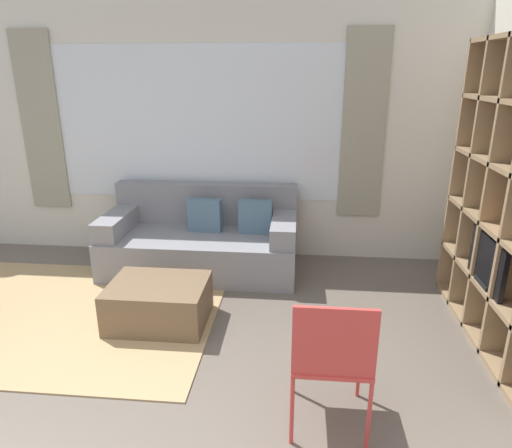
{
  "coord_description": "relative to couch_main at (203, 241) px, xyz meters",
  "views": [
    {
      "loc": [
        1.09,
        -1.58,
        2.0
      ],
      "look_at": [
        0.77,
        1.79,
        0.85
      ],
      "focal_mm": 32.0,
      "sensor_mm": 36.0,
      "label": 1
    }
  ],
  "objects": [
    {
      "name": "couch_main",
      "position": [
        0.0,
        0.0,
        0.0
      ],
      "size": [
        1.95,
        0.92,
        0.84
      ],
      "color": "gray",
      "rests_on": "ground_plane"
    },
    {
      "name": "folding_chair",
      "position": [
        1.19,
        -2.19,
        0.21
      ],
      "size": [
        0.44,
        0.46,
        0.86
      ],
      "rotation": [
        0.0,
        0.0,
        3.14
      ],
      "color": "#CC3D38",
      "rests_on": "ground_plane"
    },
    {
      "name": "wall_back",
      "position": [
        -0.11,
        0.49,
        1.05
      ],
      "size": [
        6.88,
        0.11,
        2.7
      ],
      "color": "silver",
      "rests_on": "ground_plane"
    },
    {
      "name": "area_rug",
      "position": [
        -1.02,
        -1.09,
        -0.3
      ],
      "size": [
        2.66,
        1.97,
        0.01
      ],
      "primitive_type": "cube",
      "color": "tan",
      "rests_on": "ground_plane"
    },
    {
      "name": "ottoman",
      "position": [
        -0.13,
        -1.13,
        -0.13
      ],
      "size": [
        0.79,
        0.61,
        0.36
      ],
      "color": "brown",
      "rests_on": "ground_plane"
    }
  ]
}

